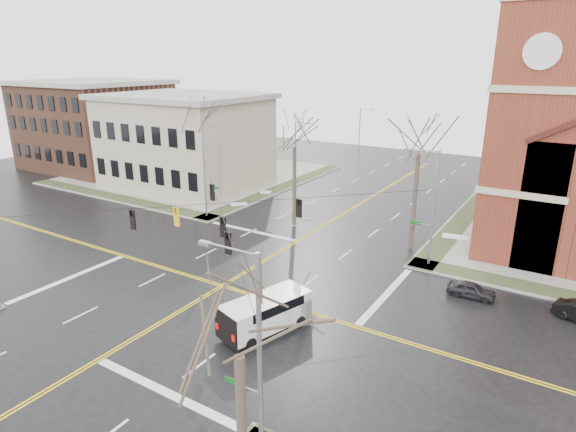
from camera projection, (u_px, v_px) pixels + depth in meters
The scene contains 18 objects.
ground at pixel (222, 286), 34.56m from camera, with size 120.00×120.00×0.00m, color black.
sidewalks at pixel (222, 285), 34.53m from camera, with size 80.00×80.00×0.17m.
road_markings at pixel (222, 286), 34.55m from camera, with size 100.00×100.00×0.01m.
civic_building_a at pixel (186, 143), 60.03m from camera, with size 18.00×14.00×11.00m, color #A19A80.
civic_building_b at pixel (95, 126), 71.55m from camera, with size 18.00×16.00×12.00m, color brown.
signal_pole_ne at pixel (432, 205), 36.59m from camera, with size 2.75×0.22×9.00m.
signal_pole_nw at pixel (205, 170), 47.98m from camera, with size 2.75×0.22×9.00m.
signal_pole_se at pixel (256, 355), 18.05m from camera, with size 2.75×0.22×9.00m.
span_wires at pixel (218, 203), 32.62m from camera, with size 23.02×23.02×0.03m.
traffic_signals at pixel (213, 216), 32.32m from camera, with size 8.21×8.26×1.30m.
streetlight_north_a at pixel (296, 150), 61.09m from camera, with size 2.30×0.20×8.00m.
streetlight_north_b at pixel (360, 131), 77.22m from camera, with size 2.30×0.20×8.00m.
cargo_van at pixel (269, 311), 28.59m from camera, with size 3.83×6.05×2.16m.
parked_car_a at pixel (471, 290), 32.81m from camera, with size 1.27×3.15×1.07m, color black.
tree_nw_far at pixel (197, 124), 49.25m from camera, with size 4.00×4.00×12.71m.
tree_nw_near at pixel (295, 142), 44.39m from camera, with size 4.00×4.00×11.39m.
tree_ne at pixel (419, 148), 38.75m from camera, with size 4.00×4.00×11.99m.
tree_se at pixel (239, 345), 15.26m from camera, with size 4.00×4.00×9.48m.
Camera 1 is at (20.57, -24.02, 15.55)m, focal length 30.00 mm.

